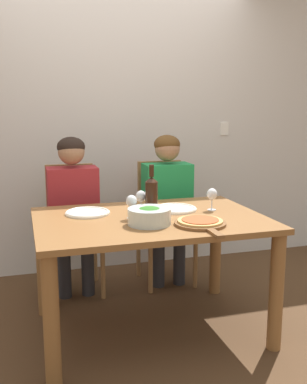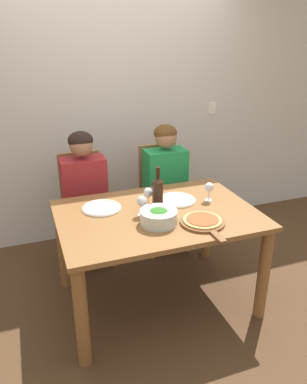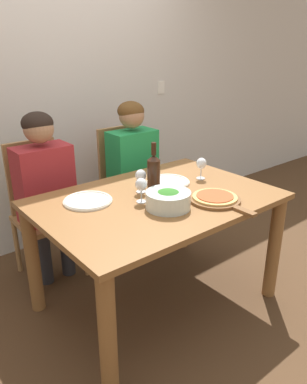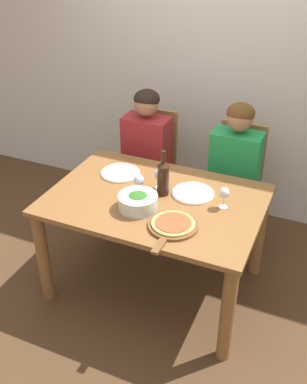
% 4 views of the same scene
% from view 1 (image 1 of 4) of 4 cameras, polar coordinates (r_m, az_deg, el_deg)
% --- Properties ---
extents(ground_plane, '(40.00, 40.00, 0.00)m').
position_cam_1_polar(ground_plane, '(3.13, -0.40, -17.05)').
color(ground_plane, '#4C331E').
extents(back_wall, '(10.00, 0.06, 2.70)m').
position_cam_1_polar(back_wall, '(4.03, -5.62, 9.21)').
color(back_wall, silver).
rests_on(back_wall, ground).
extents(dining_table, '(1.44, 1.00, 0.77)m').
position_cam_1_polar(dining_table, '(2.89, -0.42, -5.82)').
color(dining_table, brown).
rests_on(dining_table, ground).
extents(chair_left, '(0.42, 0.42, 1.01)m').
position_cam_1_polar(chair_left, '(3.64, -10.25, -4.11)').
color(chair_left, '#9E7042').
rests_on(chair_left, ground).
extents(chair_right, '(0.42, 0.42, 1.01)m').
position_cam_1_polar(chair_right, '(3.79, 1.24, -3.32)').
color(chair_right, '#9E7042').
rests_on(chair_right, ground).
extents(person_woman, '(0.47, 0.51, 1.24)m').
position_cam_1_polar(person_woman, '(3.48, -10.15, -1.17)').
color(person_woman, '#28282D').
rests_on(person_woman, ground).
extents(person_man, '(0.47, 0.51, 1.24)m').
position_cam_1_polar(person_man, '(3.64, 1.82, -0.47)').
color(person_man, '#28282D').
rests_on(person_man, ground).
extents(wine_bottle, '(0.08, 0.08, 0.33)m').
position_cam_1_polar(wine_bottle, '(2.89, -0.25, -0.35)').
color(wine_bottle, black).
rests_on(wine_bottle, dining_table).
extents(broccoli_bowl, '(0.26, 0.26, 0.11)m').
position_cam_1_polar(broccoli_bowl, '(2.67, -0.53, -3.07)').
color(broccoli_bowl, silver).
rests_on(broccoli_bowl, dining_table).
extents(dinner_plate_left, '(0.29, 0.29, 0.02)m').
position_cam_1_polar(dinner_plate_left, '(2.96, -8.37, -2.60)').
color(dinner_plate_left, silver).
rests_on(dinner_plate_left, dining_table).
extents(dinner_plate_right, '(0.29, 0.29, 0.02)m').
position_cam_1_polar(dinner_plate_right, '(3.05, 2.77, -2.12)').
color(dinner_plate_right, silver).
rests_on(dinner_plate_right, dining_table).
extents(pizza_on_board, '(0.31, 0.45, 0.04)m').
position_cam_1_polar(pizza_on_board, '(2.67, 6.00, -3.90)').
color(pizza_on_board, brown).
rests_on(pizza_on_board, dining_table).
extents(wine_glass_left, '(0.07, 0.07, 0.15)m').
position_cam_1_polar(wine_glass_left, '(2.80, -2.81, -1.32)').
color(wine_glass_left, silver).
rests_on(wine_glass_left, dining_table).
extents(wine_glass_right, '(0.07, 0.07, 0.15)m').
position_cam_1_polar(wine_glass_right, '(3.04, 7.44, -0.39)').
color(wine_glass_right, silver).
rests_on(wine_glass_right, dining_table).
extents(wine_glass_centre, '(0.07, 0.07, 0.15)m').
position_cam_1_polar(wine_glass_centre, '(2.94, -1.61, -0.70)').
color(wine_glass_centre, silver).
rests_on(wine_glass_centre, dining_table).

